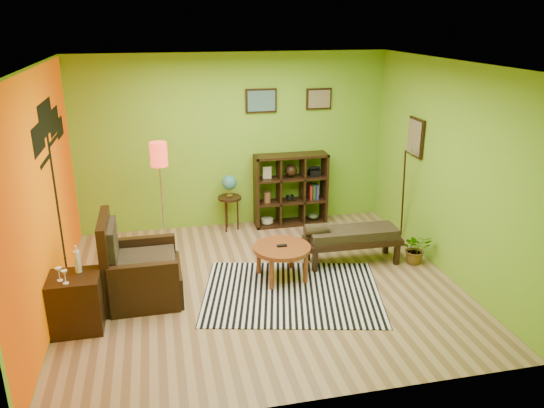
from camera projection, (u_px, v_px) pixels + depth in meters
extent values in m
plane|color=tan|center=(262.00, 285.00, 6.90)|extent=(5.00, 5.00, 0.00)
cube|color=#76B223|center=(234.00, 142.00, 8.50)|extent=(5.00, 0.04, 2.80)
cube|color=#76B223|center=(315.00, 262.00, 4.36)|extent=(5.00, 0.04, 2.80)
cube|color=#76B223|center=(42.00, 197.00, 5.92)|extent=(0.04, 4.50, 2.80)
cube|color=#76B223|center=(448.00, 171.00, 6.94)|extent=(0.04, 4.50, 2.80)
cube|color=white|center=(260.00, 64.00, 5.96)|extent=(5.00, 4.50, 0.04)
cube|color=#F46500|center=(44.00, 197.00, 5.93)|extent=(0.01, 4.45, 2.75)
cube|color=black|center=(58.00, 210.00, 6.55)|extent=(0.01, 0.14, 2.10)
cube|color=black|center=(38.00, 139.00, 5.76)|extent=(0.01, 0.65, 0.32)
cube|color=black|center=(46.00, 118.00, 6.22)|extent=(0.01, 0.85, 0.40)
cube|color=black|center=(54.00, 121.00, 6.72)|extent=(0.01, 0.70, 0.32)
cube|color=black|center=(60.00, 128.00, 7.10)|extent=(0.01, 0.50, 0.26)
cube|color=black|center=(261.00, 101.00, 8.35)|extent=(0.50, 0.03, 0.38)
cube|color=slate|center=(261.00, 101.00, 8.32)|extent=(0.44, 0.01, 0.32)
cube|color=black|center=(319.00, 99.00, 8.54)|extent=(0.42, 0.03, 0.34)
cube|color=#8F7E58|center=(319.00, 99.00, 8.52)|extent=(0.36, 0.01, 0.28)
cube|color=black|center=(416.00, 137.00, 7.68)|extent=(0.03, 0.44, 0.56)
cube|color=#8F7E58|center=(414.00, 137.00, 7.67)|extent=(0.01, 0.38, 0.50)
cylinder|color=black|center=(403.00, 195.00, 7.95)|extent=(0.23, 0.34, 1.46)
cone|color=silver|center=(412.00, 149.00, 7.56)|extent=(0.08, 0.09, 0.16)
cube|color=white|center=(292.00, 292.00, 6.71)|extent=(2.53, 2.14, 0.01)
cylinder|color=brown|center=(282.00, 248.00, 6.94)|extent=(0.76, 0.76, 0.05)
cylinder|color=brown|center=(291.00, 254.00, 7.31)|extent=(0.06, 0.06, 0.41)
cylinder|color=brown|center=(259.00, 260.00, 7.15)|extent=(0.06, 0.06, 0.41)
cylinder|color=brown|center=(306.00, 269.00, 6.89)|extent=(0.06, 0.06, 0.41)
cylinder|color=brown|center=(272.00, 275.00, 6.73)|extent=(0.06, 0.06, 0.41)
cube|color=black|center=(282.00, 246.00, 6.93)|extent=(0.13, 0.05, 0.02)
cube|color=black|center=(146.00, 283.00, 6.55)|extent=(0.89, 0.87, 0.40)
cube|color=black|center=(107.00, 260.00, 6.34)|extent=(0.10, 0.86, 1.10)
cube|color=black|center=(145.00, 290.00, 6.13)|extent=(0.80, 0.10, 0.64)
cube|color=black|center=(145.00, 260.00, 6.88)|extent=(0.80, 0.10, 0.64)
cube|color=#F9D07B|center=(146.00, 263.00, 6.46)|extent=(0.70, 0.68, 0.14)
cube|color=#F9D07B|center=(112.00, 244.00, 6.29)|extent=(0.09, 0.64, 0.50)
cube|color=black|center=(77.00, 302.00, 5.86)|extent=(0.55, 0.50, 0.65)
cylinder|color=white|center=(77.00, 262.00, 5.81)|extent=(0.07, 0.07, 0.25)
cylinder|color=white|center=(76.00, 249.00, 5.76)|extent=(0.02, 0.02, 0.07)
cylinder|color=white|center=(60.00, 280.00, 5.65)|extent=(0.06, 0.06, 0.01)
cylinder|color=white|center=(59.00, 276.00, 5.63)|extent=(0.01, 0.01, 0.09)
cone|color=white|center=(59.00, 270.00, 5.61)|extent=(0.07, 0.07, 0.06)
cylinder|color=white|center=(66.00, 283.00, 5.59)|extent=(0.06, 0.06, 0.01)
cylinder|color=white|center=(65.00, 279.00, 5.57)|extent=(0.01, 0.01, 0.09)
cone|color=white|center=(64.00, 273.00, 5.55)|extent=(0.07, 0.07, 0.06)
cylinder|color=silver|center=(166.00, 251.00, 7.86)|extent=(0.25, 0.25, 0.03)
cylinder|color=silver|center=(162.00, 203.00, 7.60)|extent=(0.02, 0.02, 1.55)
cylinder|color=red|center=(159.00, 154.00, 7.36)|extent=(0.24, 0.24, 0.34)
cylinder|color=black|center=(230.00, 198.00, 8.52)|extent=(0.38, 0.38, 0.04)
cylinder|color=black|center=(238.00, 214.00, 8.61)|extent=(0.03, 0.03, 0.53)
cylinder|color=black|center=(227.00, 212.00, 8.71)|extent=(0.03, 0.03, 0.53)
cylinder|color=black|center=(226.00, 217.00, 8.51)|extent=(0.03, 0.03, 0.53)
cylinder|color=gold|center=(230.00, 196.00, 8.50)|extent=(0.10, 0.10, 0.02)
cylinder|color=gold|center=(229.00, 192.00, 8.48)|extent=(0.02, 0.02, 0.10)
sphere|color=#256BA1|center=(229.00, 183.00, 8.43)|extent=(0.24, 0.24, 0.24)
cube|color=black|center=(256.00, 192.00, 8.63)|extent=(0.04, 0.35, 1.20)
cube|color=black|center=(324.00, 188.00, 8.87)|extent=(0.04, 0.35, 1.20)
cube|color=black|center=(290.00, 222.00, 8.94)|extent=(1.20, 0.35, 0.04)
cube|color=black|center=(291.00, 156.00, 8.56)|extent=(1.20, 0.35, 0.04)
cube|color=black|center=(279.00, 191.00, 8.71)|extent=(0.03, 0.33, 1.12)
cube|color=black|center=(302.00, 189.00, 8.79)|extent=(0.03, 0.33, 1.12)
cube|color=black|center=(291.00, 201.00, 8.82)|extent=(1.12, 0.33, 0.03)
cube|color=black|center=(291.00, 178.00, 8.68)|extent=(1.12, 0.33, 0.03)
cylinder|color=#BFB58F|center=(267.00, 220.00, 8.84)|extent=(0.20, 0.20, 0.07)
sphere|color=black|center=(291.00, 171.00, 8.64)|extent=(0.20, 0.20, 0.20)
cube|color=black|center=(314.00, 173.00, 8.74)|extent=(0.18, 0.15, 0.10)
cylinder|color=black|center=(288.00, 197.00, 8.79)|extent=(0.06, 0.12, 0.06)
cylinder|color=black|center=(293.00, 197.00, 8.80)|extent=(0.06, 0.12, 0.06)
ellipsoid|color=#384C26|center=(313.00, 216.00, 9.00)|extent=(0.18, 0.18, 0.09)
cylinder|color=brown|center=(267.00, 197.00, 8.70)|extent=(0.12, 0.12, 0.18)
cube|color=#BFB58F|center=(267.00, 173.00, 8.56)|extent=(0.14, 0.03, 0.20)
cube|color=maroon|center=(310.00, 192.00, 8.84)|extent=(0.04, 0.18, 0.26)
cube|color=#1E4C1E|center=(313.00, 192.00, 8.85)|extent=(0.04, 0.18, 0.26)
cube|color=navy|center=(316.00, 191.00, 8.86)|extent=(0.04, 0.18, 0.26)
cube|color=black|center=(352.00, 240.00, 7.44)|extent=(1.36, 0.50, 0.08)
cube|color=#F9D07B|center=(353.00, 233.00, 7.41)|extent=(1.26, 0.44, 0.13)
cylinder|color=#F9D07B|center=(317.00, 230.00, 7.27)|extent=(0.34, 0.18, 0.17)
cube|color=black|center=(386.00, 244.00, 7.80)|extent=(0.07, 0.07, 0.30)
cube|color=black|center=(307.00, 250.00, 7.57)|extent=(0.07, 0.07, 0.30)
cube|color=black|center=(397.00, 254.00, 7.44)|extent=(0.07, 0.07, 0.30)
cube|color=black|center=(315.00, 262.00, 7.21)|extent=(0.07, 0.07, 0.30)
imported|color=#26661E|center=(416.00, 252.00, 7.48)|extent=(0.45, 0.49, 0.34)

